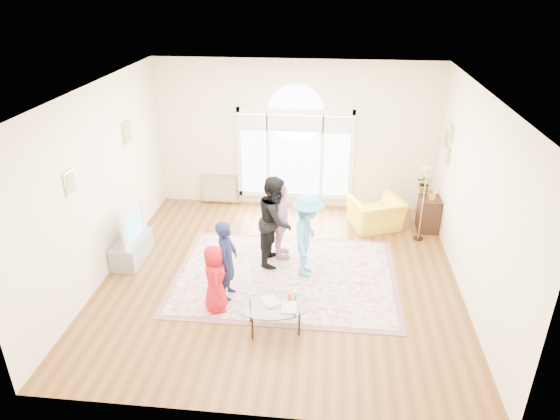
# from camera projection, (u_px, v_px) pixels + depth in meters

# --- Properties ---
(ground) EXTENTS (6.00, 6.00, 0.00)m
(ground) POSITION_uv_depth(u_px,v_px,m) (281.00, 277.00, 8.61)
(ground) COLOR #5D3614
(ground) RESTS_ON ground
(room_shell) EXTENTS (6.00, 6.00, 6.00)m
(room_shell) POSITION_uv_depth(u_px,v_px,m) (295.00, 140.00, 10.48)
(room_shell) COLOR beige
(room_shell) RESTS_ON ground
(area_rug) EXTENTS (3.60, 2.60, 0.02)m
(area_rug) POSITION_uv_depth(u_px,v_px,m) (286.00, 276.00, 8.63)
(area_rug) COLOR beige
(area_rug) RESTS_ON ground
(rug_border) EXTENTS (3.80, 2.80, 0.01)m
(rug_border) POSITION_uv_depth(u_px,v_px,m) (286.00, 276.00, 8.63)
(rug_border) COLOR #865458
(rug_border) RESTS_ON ground
(tv_console) EXTENTS (0.45, 1.00, 0.42)m
(tv_console) POSITION_uv_depth(u_px,v_px,m) (132.00, 249.00, 9.05)
(tv_console) COLOR gray
(tv_console) RESTS_ON ground
(television) EXTENTS (0.16, 0.99, 0.57)m
(television) POSITION_uv_depth(u_px,v_px,m) (129.00, 225.00, 8.84)
(television) COLOR black
(television) RESTS_ON tv_console
(coffee_table) EXTENTS (1.19, 0.90, 0.54)m
(coffee_table) POSITION_uv_depth(u_px,v_px,m) (274.00, 306.00, 7.20)
(coffee_table) COLOR silver
(coffee_table) RESTS_ON ground
(armchair) EXTENTS (1.23, 1.16, 0.63)m
(armchair) POSITION_uv_depth(u_px,v_px,m) (376.00, 214.00, 10.13)
(armchair) COLOR gold
(armchair) RESTS_ON ground
(side_cabinet) EXTENTS (0.40, 0.50, 0.70)m
(side_cabinet) POSITION_uv_depth(u_px,v_px,m) (428.00, 214.00, 10.05)
(side_cabinet) COLOR black
(side_cabinet) RESTS_ON ground
(floor_lamp) EXTENTS (0.31, 0.31, 1.51)m
(floor_lamp) POSITION_uv_depth(u_px,v_px,m) (426.00, 178.00, 9.28)
(floor_lamp) COLOR black
(floor_lamp) RESTS_ON ground
(plant_pedestal) EXTENTS (0.20, 0.20, 0.70)m
(plant_pedestal) POSITION_uv_depth(u_px,v_px,m) (422.00, 207.00, 10.33)
(plant_pedestal) COLOR white
(plant_pedestal) RESTS_ON ground
(potted_plant) EXTENTS (0.41, 0.38, 0.37)m
(potted_plant) POSITION_uv_depth(u_px,v_px,m) (425.00, 183.00, 10.10)
(potted_plant) COLOR #33722D
(potted_plant) RESTS_ON plant_pedestal
(leaning_picture) EXTENTS (0.80, 0.14, 0.62)m
(leaning_picture) POSITION_uv_depth(u_px,v_px,m) (220.00, 203.00, 11.38)
(leaning_picture) COLOR tan
(leaning_picture) RESTS_ON ground
(child_red) EXTENTS (0.49, 0.62, 1.10)m
(child_red) POSITION_uv_depth(u_px,v_px,m) (215.00, 278.00, 7.54)
(child_red) COLOR red
(child_red) RESTS_ON area_rug
(child_navy) EXTENTS (0.35, 0.50, 1.33)m
(child_navy) POSITION_uv_depth(u_px,v_px,m) (227.00, 260.00, 7.80)
(child_navy) COLOR #151C3D
(child_navy) RESTS_ON area_rug
(child_black) EXTENTS (0.69, 0.84, 1.63)m
(child_black) POSITION_uv_depth(u_px,v_px,m) (275.00, 220.00, 8.73)
(child_black) COLOR black
(child_black) RESTS_ON area_rug
(child_pink) EXTENTS (0.46, 0.89, 1.45)m
(child_pink) POSITION_uv_depth(u_px,v_px,m) (280.00, 221.00, 8.88)
(child_pink) COLOR pink
(child_pink) RESTS_ON area_rug
(child_blue) EXTENTS (0.64, 1.01, 1.49)m
(child_blue) POSITION_uv_depth(u_px,v_px,m) (307.00, 235.00, 8.36)
(child_blue) COLOR #4FA7CF
(child_blue) RESTS_ON area_rug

